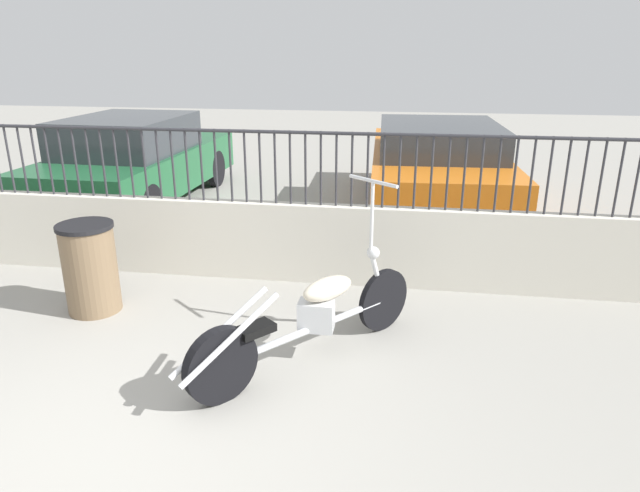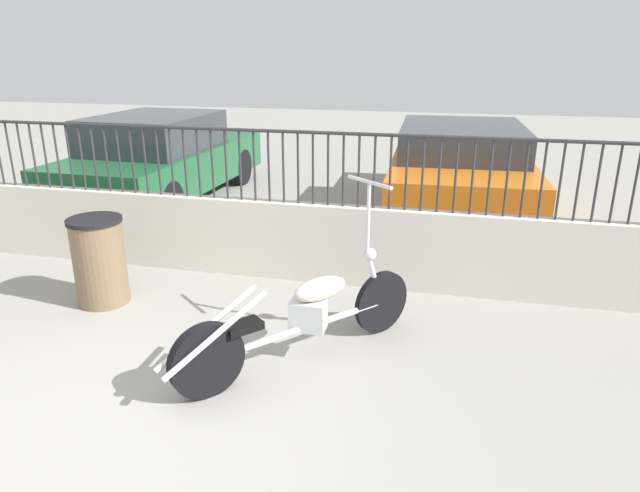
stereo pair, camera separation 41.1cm
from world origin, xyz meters
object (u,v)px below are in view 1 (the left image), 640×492
(motorcycle_silver, at_px, (303,320))
(car_orange, at_px, (436,165))
(trash_bin, at_px, (90,268))
(car_green, at_px, (135,161))

(motorcycle_silver, relative_size, car_orange, 0.40)
(trash_bin, relative_size, car_green, 0.20)
(motorcycle_silver, xyz_separation_m, trash_bin, (-2.15, 0.67, 0.05))
(motorcycle_silver, height_order, car_orange, motorcycle_silver)
(car_green, distance_m, car_orange, 4.69)
(trash_bin, xyz_separation_m, car_orange, (3.33, 4.14, 0.25))
(trash_bin, distance_m, car_orange, 5.32)
(trash_bin, xyz_separation_m, car_green, (-1.34, 3.77, 0.26))
(trash_bin, bearing_deg, car_orange, 51.15)
(motorcycle_silver, height_order, car_green, motorcycle_silver)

